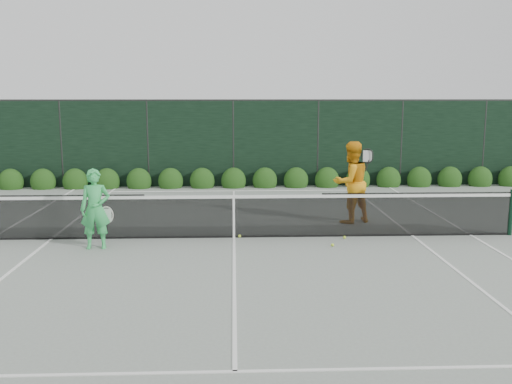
{
  "coord_description": "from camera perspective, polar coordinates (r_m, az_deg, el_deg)",
  "views": [
    {
      "loc": [
        -0.0,
        -12.63,
        3.21
      ],
      "look_at": [
        0.51,
        0.3,
        1.0
      ],
      "focal_mm": 40.0,
      "sensor_mm": 36.0,
      "label": 1
    }
  ],
  "objects": [
    {
      "name": "windscreen_fence",
      "position": [
        10.07,
        -2.24,
        -0.01
      ],
      "size": [
        32.0,
        21.07,
        3.06
      ],
      "color": "black",
      "rests_on": "ground"
    },
    {
      "name": "player_man",
      "position": [
        14.55,
        9.48,
        0.96
      ],
      "size": [
        1.24,
        1.13,
        2.07
      ],
      "rotation": [
        0.0,
        0.0,
        3.57
      ],
      "color": "orange",
      "rests_on": "ground"
    },
    {
      "name": "ground",
      "position": [
        13.03,
        -2.22,
        -4.57
      ],
      "size": [
        80.0,
        80.0,
        0.0
      ],
      "primitive_type": "plane",
      "color": "gray",
      "rests_on": "ground"
    },
    {
      "name": "court_lines",
      "position": [
        13.03,
        -2.22,
        -4.55
      ],
      "size": [
        11.03,
        23.83,
        0.01
      ],
      "color": "white",
      "rests_on": "ground"
    },
    {
      "name": "hedge_row",
      "position": [
        20.01,
        -2.26,
        1.12
      ],
      "size": [
        31.66,
        0.65,
        0.94
      ],
      "color": "#13330E",
      "rests_on": "ground"
    },
    {
      "name": "player_woman",
      "position": [
        12.42,
        -15.77,
        -1.65
      ],
      "size": [
        0.68,
        0.46,
        1.69
      ],
      "rotation": [
        0.0,
        0.0,
        0.09
      ],
      "color": "#36B95A",
      "rests_on": "ground"
    },
    {
      "name": "tennis_balls",
      "position": [
        12.78,
        4.91,
        -4.74
      ],
      "size": [
        2.44,
        0.93,
        0.07
      ],
      "color": "#C2E532",
      "rests_on": "ground"
    },
    {
      "name": "tennis_net",
      "position": [
        12.91,
        -2.34,
        -2.29
      ],
      "size": [
        12.9,
        0.1,
        1.07
      ],
      "color": "#113321",
      "rests_on": "ground"
    }
  ]
}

